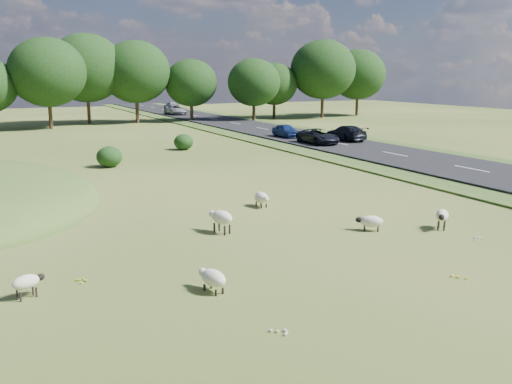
{
  "coord_description": "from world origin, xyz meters",
  "views": [
    {
      "loc": [
        -9.41,
        -19.93,
        6.5
      ],
      "look_at": [
        2.0,
        4.0,
        1.0
      ],
      "focal_mm": 40.0,
      "sensor_mm": 36.0,
      "label": 1
    }
  ],
  "objects_px": {
    "car_3": "(346,133)",
    "car_4": "(286,131)",
    "sheep_3": "(213,278)",
    "car_2": "(318,136)",
    "sheep_0": "(221,217)",
    "car_1": "(171,105)",
    "car_5": "(176,110)",
    "sheep_4": "(27,282)",
    "sheep_2": "(371,221)",
    "sheep_5": "(262,198)",
    "sheep_1": "(442,216)"
  },
  "relations": [
    {
      "from": "sheep_3",
      "to": "car_5",
      "type": "height_order",
      "value": "car_5"
    },
    {
      "from": "sheep_0",
      "to": "car_4",
      "type": "bearing_deg",
      "value": -52.67
    },
    {
      "from": "sheep_1",
      "to": "sheep_4",
      "type": "height_order",
      "value": "sheep_1"
    },
    {
      "from": "sheep_4",
      "to": "car_5",
      "type": "relative_size",
      "value": 0.2
    },
    {
      "from": "sheep_4",
      "to": "sheep_5",
      "type": "xyz_separation_m",
      "value": [
        11.43,
        7.66,
        -0.04
      ]
    },
    {
      "from": "car_1",
      "to": "car_2",
      "type": "relative_size",
      "value": 0.9
    },
    {
      "from": "sheep_2",
      "to": "car_5",
      "type": "bearing_deg",
      "value": -62.1
    },
    {
      "from": "sheep_2",
      "to": "car_1",
      "type": "xyz_separation_m",
      "value": [
        16.95,
        82.89,
        0.46
      ]
    },
    {
      "from": "sheep_5",
      "to": "car_5",
      "type": "bearing_deg",
      "value": 167.37
    },
    {
      "from": "sheep_0",
      "to": "car_2",
      "type": "relative_size",
      "value": 0.29
    },
    {
      "from": "car_1",
      "to": "car_4",
      "type": "distance_m",
      "value": 51.22
    },
    {
      "from": "sheep_2",
      "to": "car_5",
      "type": "distance_m",
      "value": 69.51
    },
    {
      "from": "sheep_2",
      "to": "sheep_4",
      "type": "bearing_deg",
      "value": 45.84
    },
    {
      "from": "sheep_4",
      "to": "car_2",
      "type": "bearing_deg",
      "value": 23.39
    },
    {
      "from": "car_1",
      "to": "car_3",
      "type": "relative_size",
      "value": 0.88
    },
    {
      "from": "car_5",
      "to": "car_3",
      "type": "bearing_deg",
      "value": -84.77
    },
    {
      "from": "sheep_4",
      "to": "sheep_1",
      "type": "bearing_deg",
      "value": -20.06
    },
    {
      "from": "sheep_3",
      "to": "car_1",
      "type": "xyz_separation_m",
      "value": [
        25.45,
        86.44,
        0.43
      ]
    },
    {
      "from": "car_2",
      "to": "sheep_0",
      "type": "bearing_deg",
      "value": -129.24
    },
    {
      "from": "car_5",
      "to": "sheep_2",
      "type": "bearing_deg",
      "value": -100.9
    },
    {
      "from": "sheep_0",
      "to": "car_5",
      "type": "distance_m",
      "value": 68.51
    },
    {
      "from": "sheep_0",
      "to": "car_3",
      "type": "relative_size",
      "value": 0.28
    },
    {
      "from": "sheep_3",
      "to": "car_1",
      "type": "relative_size",
      "value": 0.3
    },
    {
      "from": "sheep_1",
      "to": "sheep_3",
      "type": "distance_m",
      "value": 11.69
    },
    {
      "from": "sheep_3",
      "to": "car_2",
      "type": "bearing_deg",
      "value": -51.43
    },
    {
      "from": "sheep_5",
      "to": "car_5",
      "type": "height_order",
      "value": "car_5"
    },
    {
      "from": "sheep_5",
      "to": "car_4",
      "type": "height_order",
      "value": "car_4"
    },
    {
      "from": "car_3",
      "to": "sheep_5",
      "type": "bearing_deg",
      "value": 47.27
    },
    {
      "from": "sheep_0",
      "to": "sheep_3",
      "type": "bearing_deg",
      "value": 135.8
    },
    {
      "from": "sheep_1",
      "to": "sheep_2",
      "type": "distance_m",
      "value": 3.11
    },
    {
      "from": "sheep_2",
      "to": "car_4",
      "type": "relative_size",
      "value": 0.29
    },
    {
      "from": "car_1",
      "to": "car_4",
      "type": "relative_size",
      "value": 1.13
    },
    {
      "from": "sheep_2",
      "to": "car_1",
      "type": "relative_size",
      "value": 0.26
    },
    {
      "from": "sheep_4",
      "to": "car_2",
      "type": "height_order",
      "value": "car_2"
    },
    {
      "from": "sheep_3",
      "to": "car_4",
      "type": "xyz_separation_m",
      "value": [
        21.65,
        35.36,
        0.45
      ]
    },
    {
      "from": "sheep_4",
      "to": "sheep_5",
      "type": "distance_m",
      "value": 13.76
    },
    {
      "from": "car_3",
      "to": "car_4",
      "type": "xyz_separation_m",
      "value": [
        -3.8,
        5.1,
        -0.06
      ]
    },
    {
      "from": "sheep_1",
      "to": "sheep_3",
      "type": "xyz_separation_m",
      "value": [
        -11.42,
        -2.48,
        -0.14
      ]
    },
    {
      "from": "sheep_4",
      "to": "car_3",
      "type": "distance_m",
      "value": 41.72
    },
    {
      "from": "car_4",
      "to": "sheep_0",
      "type": "bearing_deg",
      "value": -122.82
    },
    {
      "from": "sheep_2",
      "to": "sheep_4",
      "type": "distance_m",
      "value": 13.73
    },
    {
      "from": "sheep_2",
      "to": "car_4",
      "type": "xyz_separation_m",
      "value": [
        13.15,
        31.81,
        0.48
      ]
    },
    {
      "from": "sheep_5",
      "to": "car_1",
      "type": "distance_m",
      "value": 79.26
    },
    {
      "from": "car_4",
      "to": "car_1",
      "type": "bearing_deg",
      "value": 85.75
    },
    {
      "from": "sheep_0",
      "to": "sheep_2",
      "type": "height_order",
      "value": "sheep_0"
    },
    {
      "from": "car_5",
      "to": "sheep_1",
      "type": "bearing_deg",
      "value": -98.4
    },
    {
      "from": "car_5",
      "to": "sheep_3",
      "type": "bearing_deg",
      "value": -106.78
    },
    {
      "from": "car_2",
      "to": "sheep_2",
      "type": "bearing_deg",
      "value": -117.16
    },
    {
      "from": "sheep_2",
      "to": "car_2",
      "type": "relative_size",
      "value": 0.23
    },
    {
      "from": "sheep_2",
      "to": "sheep_1",
      "type": "bearing_deg",
      "value": -161.35
    }
  ]
}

